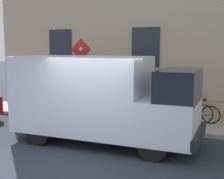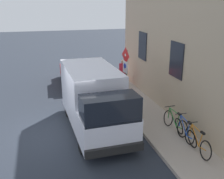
{
  "view_description": "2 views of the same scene",
  "coord_description": "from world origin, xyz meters",
  "views": [
    {
      "loc": [
        -6.44,
        -3.71,
        2.77
      ],
      "look_at": [
        3.05,
        0.54,
        1.34
      ],
      "focal_mm": 49.76,
      "sensor_mm": 36.0,
      "label": 1
    },
    {
      "loc": [
        -0.59,
        -10.0,
        5.13
      ],
      "look_at": [
        2.4,
        0.86,
        1.41
      ],
      "focal_mm": 43.26,
      "sensor_mm": 36.0,
      "label": 2
    }
  ],
  "objects": [
    {
      "name": "bicycle_blue",
      "position": [
        4.44,
        -2.01,
        0.51
      ],
      "size": [
        0.46,
        1.72,
        0.89
      ],
      "rotation": [
        0.0,
        0.0,
        1.51
      ],
      "color": "black",
      "rests_on": "sidewalk_slab"
    },
    {
      "name": "building_facade",
      "position": [
        5.34,
        0.0,
        4.31
      ],
      "size": [
        0.75,
        13.98,
        8.62
      ],
      "color": "tan",
      "rests_on": "ground_plane"
    },
    {
      "name": "parked_hatchback",
      "position": [
        1.6,
        6.77,
        0.73
      ],
      "size": [
        1.85,
        4.04,
        1.38
      ],
      "rotation": [
        0.0,
        0.0,
        1.55
      ],
      "color": "#AA1115",
      "rests_on": "ground_plane"
    },
    {
      "name": "sign_post_stacked",
      "position": [
        3.37,
        1.9,
        2.03
      ],
      "size": [
        0.18,
        0.56,
        2.81
      ],
      "color": "#474C47",
      "rests_on": "sidewalk_slab"
    },
    {
      "name": "bicycle_green",
      "position": [
        4.44,
        -1.21,
        0.51
      ],
      "size": [
        0.46,
        1.72,
        0.89
      ],
      "rotation": [
        0.0,
        0.0,
        1.64
      ],
      "color": "black",
      "rests_on": "sidewalk_slab"
    },
    {
      "name": "pedestrian",
      "position": [
        4.13,
        4.73,
        1.07
      ],
      "size": [
        0.36,
        0.46,
        1.72
      ],
      "rotation": [
        0.0,
        0.0,
        0.28
      ],
      "color": "#262B47",
      "rests_on": "sidewalk_slab"
    },
    {
      "name": "ground_plane",
      "position": [
        0.0,
        0.0,
        0.0
      ],
      "size": [
        80.0,
        80.0,
        0.0
      ],
      "primitive_type": "plane",
      "color": "#262C36"
    },
    {
      "name": "bicycle_orange",
      "position": [
        4.44,
        -2.82,
        0.51
      ],
      "size": [
        0.46,
        1.71,
        0.89
      ],
      "rotation": [
        0.0,
        0.0,
        1.53
      ],
      "color": "black",
      "rests_on": "sidewalk_slab"
    },
    {
      "name": "sidewalk_slab",
      "position": [
        4.07,
        0.0,
        0.07
      ],
      "size": [
        1.84,
        15.98,
        0.14
      ],
      "primitive_type": "cube",
      "color": "#AB9E91",
      "rests_on": "ground_plane"
    },
    {
      "name": "delivery_van",
      "position": [
        1.45,
        0.16,
        1.33
      ],
      "size": [
        2.19,
        5.4,
        2.5
      ],
      "rotation": [
        0.0,
        0.0,
        4.75
      ],
      "color": "white",
      "rests_on": "ground_plane"
    }
  ]
}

